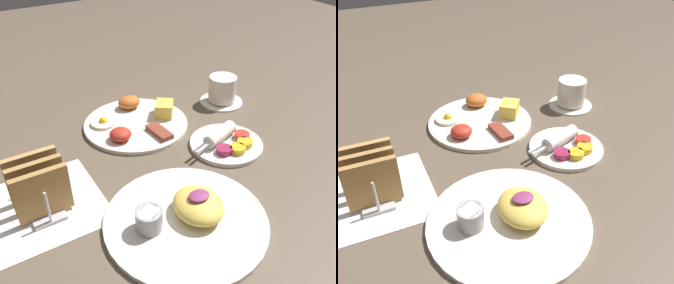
{
  "view_description": "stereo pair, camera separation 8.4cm",
  "coord_description": "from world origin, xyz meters",
  "views": [
    {
      "loc": [
        -0.29,
        -0.57,
        0.5
      ],
      "look_at": [
        0.07,
        0.03,
        0.03
      ],
      "focal_mm": 40.0,
      "sensor_mm": 36.0,
      "label": 1
    },
    {
      "loc": [
        -0.22,
        -0.61,
        0.5
      ],
      "look_at": [
        0.07,
        0.03,
        0.03
      ],
      "focal_mm": 40.0,
      "sensor_mm": 36.0,
      "label": 2
    }
  ],
  "objects": [
    {
      "name": "plate_foreground",
      "position": [
        -0.01,
        -0.17,
        0.01
      ],
      "size": [
        0.3,
        0.3,
        0.06
      ],
      "color": "silver",
      "rests_on": "ground_plane"
    },
    {
      "name": "plate_condiments",
      "position": [
        0.21,
        -0.02,
        0.01
      ],
      "size": [
        0.19,
        0.17,
        0.04
      ],
      "color": "silver",
      "rests_on": "ground_plane"
    },
    {
      "name": "plate_breakfast",
      "position": [
        0.07,
        0.18,
        0.01
      ],
      "size": [
        0.26,
        0.26,
        0.05
      ],
      "color": "silver",
      "rests_on": "ground_plane"
    },
    {
      "name": "toast_rack",
      "position": [
        -0.22,
        0.01,
        0.05
      ],
      "size": [
        0.1,
        0.12,
        0.1
      ],
      "color": "#B7B7BC",
      "rests_on": "ground_plane"
    },
    {
      "name": "coffee_cup",
      "position": [
        0.33,
        0.16,
        0.04
      ],
      "size": [
        0.12,
        0.12,
        0.08
      ],
      "color": "silver",
      "rests_on": "ground_plane"
    },
    {
      "name": "ground_plane",
      "position": [
        0.0,
        0.0,
        0.0
      ],
      "size": [
        3.0,
        3.0,
        0.0
      ],
      "primitive_type": "plane",
      "color": "brown"
    },
    {
      "name": "napkin_flat",
      "position": [
        -0.22,
        0.01,
        0.0
      ],
      "size": [
        0.22,
        0.22,
        0.0
      ],
      "color": "white",
      "rests_on": "ground_plane"
    }
  ]
}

